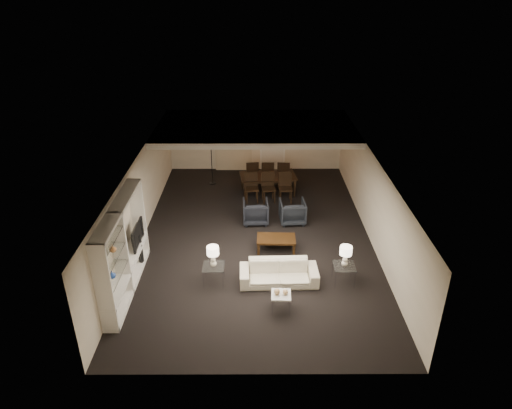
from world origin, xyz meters
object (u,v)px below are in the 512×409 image
object	(u,v)px
dining_table	(268,185)
chair_nl	(252,188)
vase_blue	(112,275)
floor_speaker	(140,251)
side_table_right	(343,274)
chair_nr	(286,188)
sofa	(279,273)
table_lamp_right	(345,256)
armchair_left	(256,212)
chair_nm	(269,188)
pendant_light	(264,141)
table_lamp_left	(213,257)
chair_fr	(283,174)
vase_amber	(113,249)
floor_lamp	(212,161)
chair_fm	(268,174)
marble_table	(281,302)
chair_fl	(252,174)
side_table_left	(214,274)
coffee_table	(276,244)
armchair_right	(292,212)
television	(134,235)

from	to	relation	value
dining_table	chair_nl	size ratio (longest dim) A/B	1.92
vase_blue	floor_speaker	bearing A→B (deg)	86.94
side_table_right	chair_nr	distance (m)	4.99
dining_table	chair_nr	bearing A→B (deg)	-54.98
sofa	table_lamp_right	distance (m)	1.78
armchair_left	vase_blue	bearing A→B (deg)	51.98
floor_speaker	chair_nm	world-z (taller)	chair_nm
pendant_light	table_lamp_left	world-z (taller)	pendant_light
chair_fr	armchair_left	bearing A→B (deg)	73.99
vase_blue	chair_nl	xyz separation A→B (m)	(3.16, 6.08, -0.63)
side_table_right	vase_amber	world-z (taller)	vase_amber
sofa	floor_lamp	distance (m)	6.82
chair_nl	chair_nm	size ratio (longest dim) A/B	1.00
chair_nr	chair_nl	bearing A→B (deg)	177.34
chair_fm	chair_fr	xyz separation A→B (m)	(0.60, 0.00, 0.00)
armchair_left	side_table_right	bearing A→B (deg)	122.74
vase_amber	chair_nr	bearing A→B (deg)	52.81
marble_table	chair_nm	world-z (taller)	chair_nm
chair_fl	chair_nm	bearing A→B (deg)	107.61
side_table_left	chair_fr	bearing A→B (deg)	70.52
vase_amber	floor_speaker	world-z (taller)	vase_amber
marble_table	coffee_table	bearing A→B (deg)	90.00
pendant_light	chair_fl	distance (m)	1.48
sofa	floor_speaker	size ratio (longest dim) A/B	2.11
marble_table	chair_fr	bearing A→B (deg)	86.31
armchair_right	chair_nm	world-z (taller)	chair_nm
table_lamp_left	dining_table	size ratio (longest dim) A/B	0.29
pendant_light	chair_fr	bearing A→B (deg)	17.18
marble_table	chair_fl	size ratio (longest dim) A/B	0.44
coffee_table	armchair_left	world-z (taller)	armchair_left
table_lamp_right	chair_fr	size ratio (longest dim) A/B	0.55
pendant_light	table_lamp_right	bearing A→B (deg)	-71.34
armchair_left	table_lamp_left	distance (m)	3.51
pendant_light	floor_speaker	bearing A→B (deg)	-124.51
chair_fm	table_lamp_left	bearing A→B (deg)	75.88
dining_table	chair_fl	distance (m)	0.90
marble_table	table_lamp_right	bearing A→B (deg)	32.91
vase_amber	dining_table	distance (m)	7.54
coffee_table	vase_amber	size ratio (longest dim) A/B	6.37
chair_nm	side_table_left	bearing A→B (deg)	-115.84
chair_fl	vase_blue	bearing A→B (deg)	59.63
table_lamp_left	table_lamp_right	size ratio (longest dim) A/B	1.00
table_lamp_left	floor_speaker	bearing A→B (deg)	159.06
coffee_table	chair_nl	bearing A→B (deg)	102.83
chair_fl	chair_fr	world-z (taller)	same
vase_amber	chair_fm	size ratio (longest dim) A/B	0.17
chair_nm	chair_nr	bearing A→B (deg)	-7.86
armchair_right	chair_nr	distance (m)	1.54
marble_table	television	xyz separation A→B (m)	(-3.87, 1.81, 0.81)
chair_nl	dining_table	bearing A→B (deg)	41.61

